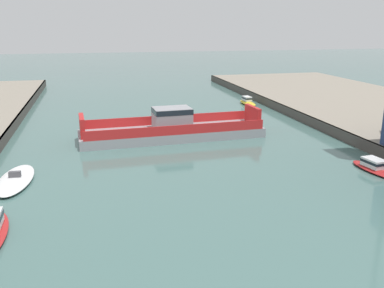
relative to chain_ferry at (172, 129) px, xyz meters
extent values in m
cube|color=#939399|center=(0.00, 0.00, -0.56)|extent=(22.02, 6.80, 1.10)
cube|color=red|center=(-0.14, 2.79, 0.54)|extent=(20.87, 1.18, 1.10)
cube|color=red|center=(0.14, -2.79, 0.54)|extent=(20.87, 1.18, 1.10)
cube|color=#939399|center=(0.00, 0.00, 1.28)|extent=(4.51, 3.35, 2.59)
cube|color=black|center=(0.00, 0.00, 2.23)|extent=(4.55, 3.40, 0.60)
cube|color=red|center=(10.37, 0.53, 1.09)|extent=(0.70, 4.01, 2.20)
cube|color=red|center=(-10.37, -0.53, 1.09)|extent=(0.70, 4.01, 2.20)
ellipsoid|color=yellow|center=(16.50, 18.47, -0.82)|extent=(1.90, 5.46, 0.59)
cube|color=silver|center=(16.48, 18.88, -0.14)|extent=(1.23, 1.94, 0.76)
cube|color=black|center=(16.48, 18.88, -0.05)|extent=(1.27, 2.00, 0.23)
ellipsoid|color=red|center=(16.15, -16.24, -0.92)|extent=(2.64, 6.12, 0.37)
cube|color=silver|center=(16.10, -15.80, -0.35)|extent=(1.60, 2.22, 0.78)
cube|color=black|center=(16.10, -15.80, -0.25)|extent=(1.64, 2.29, 0.23)
ellipsoid|color=white|center=(-15.94, -11.38, -0.87)|extent=(3.26, 8.12, 0.49)
cube|color=#4C4C51|center=(-15.94, -11.38, -0.37)|extent=(1.00, 0.46, 0.50)
camera|label=1|loc=(-8.97, -48.27, 12.10)|focal=39.61mm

